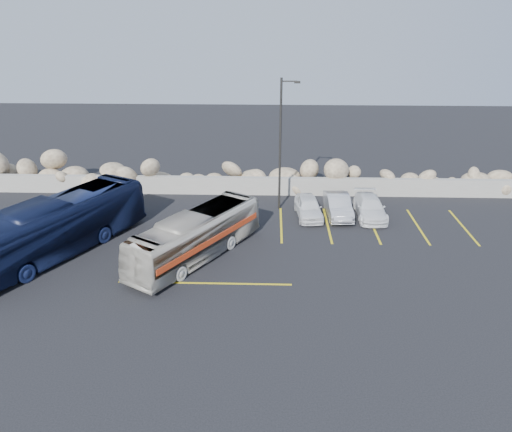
{
  "coord_description": "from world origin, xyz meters",
  "views": [
    {
      "loc": [
        2.01,
        -19.59,
        11.78
      ],
      "look_at": [
        1.23,
        4.0,
        1.78
      ],
      "focal_mm": 35.0,
      "sensor_mm": 36.0,
      "label": 1
    }
  ],
  "objects_px": {
    "vintage_bus": "(196,236)",
    "car_c": "(370,207)",
    "car_a": "(309,207)",
    "car_b": "(338,206)",
    "tour_coach": "(56,227)",
    "lamppost": "(281,142)"
  },
  "relations": [
    {
      "from": "tour_coach",
      "to": "car_c",
      "type": "height_order",
      "value": "tour_coach"
    },
    {
      "from": "lamppost",
      "to": "car_a",
      "type": "bearing_deg",
      "value": -36.89
    },
    {
      "from": "tour_coach",
      "to": "car_a",
      "type": "bearing_deg",
      "value": 49.88
    },
    {
      "from": "lamppost",
      "to": "car_a",
      "type": "relative_size",
      "value": 2.24
    },
    {
      "from": "lamppost",
      "to": "car_c",
      "type": "relative_size",
      "value": 1.98
    },
    {
      "from": "vintage_bus",
      "to": "car_a",
      "type": "xyz_separation_m",
      "value": [
        5.96,
        5.44,
        -0.58
      ]
    },
    {
      "from": "tour_coach",
      "to": "car_c",
      "type": "xyz_separation_m",
      "value": [
        16.79,
        5.39,
        -0.88
      ]
    },
    {
      "from": "car_c",
      "to": "vintage_bus",
      "type": "bearing_deg",
      "value": -150.1
    },
    {
      "from": "car_a",
      "to": "car_c",
      "type": "bearing_deg",
      "value": -2.65
    },
    {
      "from": "lamppost",
      "to": "car_b",
      "type": "relative_size",
      "value": 2.07
    },
    {
      "from": "tour_coach",
      "to": "vintage_bus",
      "type": "bearing_deg",
      "value": 26.4
    },
    {
      "from": "lamppost",
      "to": "tour_coach",
      "type": "bearing_deg",
      "value": -150.33
    },
    {
      "from": "car_b",
      "to": "lamppost",
      "type": "bearing_deg",
      "value": 161.17
    },
    {
      "from": "tour_coach",
      "to": "car_c",
      "type": "bearing_deg",
      "value": 45.94
    },
    {
      "from": "lamppost",
      "to": "car_c",
      "type": "distance_m",
      "value": 6.63
    },
    {
      "from": "vintage_bus",
      "to": "car_c",
      "type": "height_order",
      "value": "vintage_bus"
    },
    {
      "from": "vintage_bus",
      "to": "car_a",
      "type": "bearing_deg",
      "value": 74.03
    },
    {
      "from": "car_a",
      "to": "car_b",
      "type": "bearing_deg",
      "value": 2.94
    },
    {
      "from": "car_a",
      "to": "car_b",
      "type": "xyz_separation_m",
      "value": [
        1.79,
        0.26,
        0.03
      ]
    },
    {
      "from": "car_b",
      "to": "car_c",
      "type": "distance_m",
      "value": 1.9
    },
    {
      "from": "lamppost",
      "to": "car_b",
      "type": "distance_m",
      "value": 5.16
    },
    {
      "from": "lamppost",
      "to": "car_c",
      "type": "bearing_deg",
      "value": -11.64
    }
  ]
}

